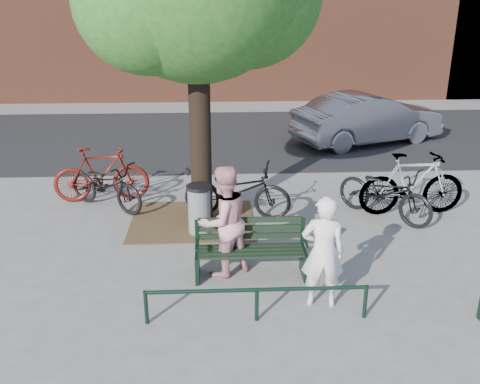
{
  "coord_description": "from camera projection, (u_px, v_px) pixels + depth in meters",
  "views": [
    {
      "loc": [
        -0.53,
        -7.44,
        4.28
      ],
      "look_at": [
        -0.12,
        1.0,
        1.06
      ],
      "focal_mm": 40.0,
      "sensor_mm": 36.0,
      "label": 1
    }
  ],
  "objects": [
    {
      "name": "person_left",
      "position": [
        323.0,
        252.0,
        7.46
      ],
      "size": [
        0.66,
        0.47,
        1.67
      ],
      "primitive_type": "imported",
      "rotation": [
        0.0,
        0.0,
        3.02
      ],
      "color": "white",
      "rests_on": "ground"
    },
    {
      "name": "park_bench",
      "position": [
        251.0,
        247.0,
        8.4
      ],
      "size": [
        1.74,
        0.54,
        0.97
      ],
      "color": "black",
      "rests_on": "ground"
    },
    {
      "name": "dirt_pit",
      "position": [
        192.0,
        221.0,
        10.5
      ],
      "size": [
        2.4,
        2.0,
        0.02
      ],
      "primitive_type": "cube",
      "color": "brown",
      "rests_on": "ground"
    },
    {
      "name": "person_right",
      "position": [
        224.0,
        221.0,
        8.29
      ],
      "size": [
        1.1,
        1.05,
        1.8
      ],
      "primitive_type": "imported",
      "rotation": [
        0.0,
        0.0,
        3.71
      ],
      "color": "#D79494",
      "rests_on": "ground"
    },
    {
      "name": "litter_bin",
      "position": [
        199.0,
        209.0,
        9.85
      ],
      "size": [
        0.46,
        0.46,
        0.94
      ],
      "color": "gray",
      "rests_on": "ground"
    },
    {
      "name": "parked_car",
      "position": [
        368.0,
        118.0,
        15.58
      ],
      "size": [
        4.71,
        3.05,
        1.46
      ],
      "primitive_type": "imported",
      "rotation": [
        0.0,
        0.0,
        1.94
      ],
      "color": "gray",
      "rests_on": "ground"
    },
    {
      "name": "guard_railing",
      "position": [
        257.0,
        295.0,
        7.23
      ],
      "size": [
        3.06,
        0.06,
        0.51
      ],
      "color": "black",
      "rests_on": "ground"
    },
    {
      "name": "ground",
      "position": [
        251.0,
        276.0,
        8.49
      ],
      "size": [
        90.0,
        90.0,
        0.0
      ],
      "primitive_type": "plane",
      "color": "gray",
      "rests_on": "ground"
    },
    {
      "name": "road",
      "position": [
        232.0,
        137.0,
        16.42
      ],
      "size": [
        40.0,
        7.0,
        0.01
      ],
      "primitive_type": "cube",
      "color": "black",
      "rests_on": "ground"
    },
    {
      "name": "bicycle_a",
      "position": [
        106.0,
        185.0,
        10.95
      ],
      "size": [
        1.97,
        1.66,
        1.02
      ],
      "primitive_type": "imported",
      "rotation": [
        0.0,
        0.0,
        0.96
      ],
      "color": "black",
      "rests_on": "ground"
    },
    {
      "name": "bicycle_d",
      "position": [
        412.0,
        184.0,
        10.63
      ],
      "size": [
        2.16,
        0.68,
        1.28
      ],
      "primitive_type": "imported",
      "rotation": [
        0.0,
        0.0,
        1.61
      ],
      "color": "gray",
      "rests_on": "ground"
    },
    {
      "name": "bicycle_c",
      "position": [
        237.0,
        190.0,
        10.51
      ],
      "size": [
        2.25,
        1.2,
        1.12
      ],
      "primitive_type": "imported",
      "rotation": [
        0.0,
        0.0,
        1.35
      ],
      "color": "black",
      "rests_on": "ground"
    },
    {
      "name": "bicycle_e",
      "position": [
        385.0,
        192.0,
        10.48
      ],
      "size": [
        1.92,
        1.99,
        1.08
      ],
      "primitive_type": "imported",
      "rotation": [
        0.0,
        0.0,
        0.75
      ],
      "color": "black",
      "rests_on": "ground"
    },
    {
      "name": "bicycle_b",
      "position": [
        101.0,
        174.0,
        11.31
      ],
      "size": [
        2.05,
        0.76,
        1.2
      ],
      "primitive_type": "imported",
      "rotation": [
        0.0,
        0.0,
        1.67
      ],
      "color": "#50100B",
      "rests_on": "ground"
    }
  ]
}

